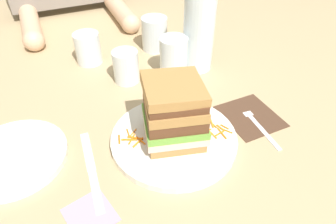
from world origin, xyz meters
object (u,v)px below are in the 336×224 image
empty_tumbler_1 (88,48)px  side_plate (14,157)px  sandwich (174,113)px  main_plate (174,139)px  fork (256,121)px  napkin_dark (250,116)px  empty_tumbler_2 (155,34)px  knife (92,171)px  juice_glass (173,59)px  water_bottle (199,27)px  napkin_pink (90,215)px  empty_tumbler_0 (126,66)px

empty_tumbler_1 → side_plate: 0.37m
sandwich → side_plate: sandwich is taller
main_plate → fork: bearing=-6.1°
main_plate → side_plate: (-0.30, 0.08, -0.00)m
napkin_dark → empty_tumbler_2: (-0.08, 0.38, 0.05)m
fork → knife: 0.36m
juice_glass → water_bottle: bearing=5.4°
side_plate → napkin_pink: 0.21m
knife → side_plate: size_ratio=1.00×
main_plate → napkin_pink: size_ratio=3.31×
main_plate → fork: 0.19m
fork → juice_glass: bearing=108.4°
fork → side_plate: (-0.49, 0.10, 0.00)m
side_plate → empty_tumbler_2: bearing=36.5°
water_bottle → empty_tumbler_2: water_bottle is taller
water_bottle → napkin_pink: size_ratio=3.43×
fork → juice_glass: (-0.08, 0.25, 0.04)m
main_plate → empty_tumbler_1: 0.39m
water_bottle → fork: bearing=-87.8°
juice_glass → empty_tumbler_2: juice_glass is taller
empty_tumbler_2 → napkin_pink: (-0.30, -0.48, -0.05)m
sandwich → empty_tumbler_2: 0.40m
sandwich → napkin_pink: size_ratio=1.80×
napkin_dark → juice_glass: (-0.08, 0.23, 0.04)m
knife → fork: bearing=-1.4°
fork → water_bottle: (-0.01, 0.26, 0.11)m
main_plate → napkin_dark: size_ratio=1.98×
napkin_dark → empty_tumbler_1: 0.47m
napkin_dark → napkin_pink: (-0.38, -0.10, -0.00)m
knife → juice_glass: bearing=41.5°
empty_tumbler_2 → juice_glass: bearing=-92.8°
juice_glass → empty_tumbler_0: size_ratio=1.25×
juice_glass → empty_tumbler_2: bearing=87.2°
fork → juice_glass: 0.27m
juice_glass → napkin_pink: size_ratio=1.35×
napkin_dark → side_plate: 0.49m
empty_tumbler_1 → sandwich: bearing=-77.2°
fork → juice_glass: size_ratio=1.62×
fork → napkin_pink: fork is taller
sandwich → water_bottle: bearing=53.3°
empty_tumbler_0 → fork: bearing=-52.8°
empty_tumbler_2 → side_plate: 0.51m
empty_tumbler_1 → side_plate: bearing=-125.0°
main_plate → knife: size_ratio=1.26×
empty_tumbler_1 → empty_tumbler_2: bearing=0.1°
main_plate → water_bottle: 0.32m
juice_glass → empty_tumbler_2: size_ratio=1.07×
knife → juice_glass: size_ratio=1.94×
main_plate → napkin_pink: main_plate is taller
sandwich → fork: 0.20m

